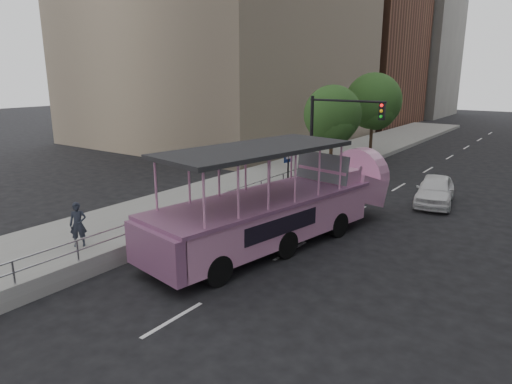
# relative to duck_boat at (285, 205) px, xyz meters

# --- Properties ---
(ground) EXTENTS (160.00, 160.00, 0.00)m
(ground) POSITION_rel_duck_boat_xyz_m (-0.19, -4.86, -1.43)
(ground) COLOR black
(sidewalk) EXTENTS (5.50, 80.00, 0.30)m
(sidewalk) POSITION_rel_duck_boat_xyz_m (-5.94, 5.14, -1.28)
(sidewalk) COLOR #989893
(sidewalk) RESTS_ON ground
(kerb_wall) EXTENTS (0.24, 30.00, 0.36)m
(kerb_wall) POSITION_rel_duck_boat_xyz_m (-3.31, -2.86, -0.95)
(kerb_wall) COLOR #A3A49F
(kerb_wall) RESTS_ON sidewalk
(guardrail) EXTENTS (0.07, 22.00, 0.71)m
(guardrail) POSITION_rel_duck_boat_xyz_m (-3.31, -2.86, -0.29)
(guardrail) COLOR #BCBBC1
(guardrail) RESTS_ON kerb_wall
(duck_boat) EXTENTS (4.73, 11.92, 3.86)m
(duck_boat) POSITION_rel_duck_boat_xyz_m (0.00, 0.00, 0.00)
(duck_boat) COLOR black
(duck_boat) RESTS_ON ground
(car) EXTENTS (2.41, 4.45, 1.44)m
(car) POSITION_rel_duck_boat_xyz_m (3.41, 8.72, -0.71)
(car) COLOR white
(car) RESTS_ON ground
(pedestrian_near) EXTENTS (0.69, 0.70, 1.63)m
(pedestrian_near) POSITION_rel_duck_boat_xyz_m (-5.27, -5.52, -0.31)
(pedestrian_near) COLOR #232834
(pedestrian_near) RESTS_ON sidewalk
(parking_sign) EXTENTS (0.13, 0.66, 2.93)m
(parking_sign) POSITION_rel_duck_boat_xyz_m (-3.02, 5.14, 0.39)
(parking_sign) COLOR black
(parking_sign) RESTS_ON ground
(traffic_signal) EXTENTS (4.20, 0.32, 5.20)m
(traffic_signal) POSITION_rel_duck_boat_xyz_m (-1.90, 7.64, 2.07)
(traffic_signal) COLOR black
(traffic_signal) RESTS_ON ground
(street_tree_near) EXTENTS (3.52, 3.52, 5.72)m
(street_tree_near) POSITION_rel_duck_boat_xyz_m (-3.49, 11.07, 2.39)
(street_tree_near) COLOR #3C281B
(street_tree_near) RESTS_ON ground
(street_tree_far) EXTENTS (3.97, 3.97, 6.45)m
(street_tree_far) POSITION_rel_duck_boat_xyz_m (-3.29, 17.07, 2.88)
(street_tree_far) COLOR #3C281B
(street_tree_far) RESTS_ON ground
(midrise_brick) EXTENTS (18.00, 16.00, 26.00)m
(midrise_brick) POSITION_rel_duck_boat_xyz_m (-18.19, 43.14, 11.57)
(midrise_brick) COLOR brown
(midrise_brick) RESTS_ON ground
(midrise_stone_b) EXTENTS (16.00, 14.00, 20.00)m
(midrise_stone_b) POSITION_rel_duck_boat_xyz_m (-16.19, 59.14, 8.57)
(midrise_stone_b) COLOR gray
(midrise_stone_b) RESTS_ON ground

